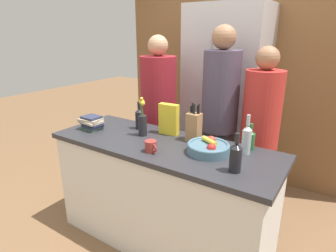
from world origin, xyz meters
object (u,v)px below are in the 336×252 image
Objects in this scene: flower_vase at (143,121)px; bottle_vinegar at (250,139)px; bottle_wine at (236,157)px; person_in_red_tee at (260,131)px; person_in_blue at (219,114)px; refrigerator at (225,100)px; bottle_oil at (139,118)px; fruit_bowl at (208,147)px; cereal_box at (169,119)px; person_at_sink at (159,111)px; knife_block at (194,126)px; coffee_mug at (151,146)px; bottle_water at (247,139)px; book_stack at (92,123)px.

bottle_vinegar is at bearing 13.38° from flower_vase.
person_in_red_tee reaches higher than bottle_wine.
refrigerator is at bearing 113.16° from person_in_blue.
flower_vase reaches higher than bottle_oil.
fruit_bowl is at bearing -135.12° from bottle_vinegar.
bottle_vinegar is (0.69, 0.05, -0.05)m from cereal_box.
bottle_wine reaches higher than bottle_oil.
flower_vase is 1.30× the size of bottle_wine.
refrigerator is at bearing 48.07° from person_at_sink.
person_at_sink is at bearing 112.16° from flower_vase.
fruit_bowl is at bearing 146.94° from bottle_wine.
fruit_bowl is at bearing -37.19° from knife_block.
bottle_oil is at bearing -175.33° from bottle_vinegar.
fruit_bowl is at bearing -21.02° from cereal_box.
bottle_vinegar is at bearing 36.83° from coffee_mug.
person_in_blue reaches higher than knife_block.
person_in_blue reaches higher than person_at_sink.
bottle_oil reaches higher than bottle_vinegar.
person_in_red_tee is (-0.04, 0.50, -0.10)m from bottle_water.
cereal_box reaches higher than bottle_vinegar.
flower_vase is 0.51m from book_stack.
person_in_blue is at bearing 136.17° from bottle_vinegar.
refrigerator is 0.65m from person_in_blue.
flower_vase is 1.14× the size of bottle_water.
person_in_blue reaches higher than bottle_wine.
person_in_red_tee reaches higher than bottle_oil.
person_in_blue reaches higher than coffee_mug.
coffee_mug is 0.87m from person_in_blue.
person_at_sink reaches higher than bottle_wine.
bottle_oil is at bearing -163.07° from person_in_red_tee.
flower_vase is 2.82× the size of coffee_mug.
refrigerator is at bearing 121.37° from bottle_vinegar.
flower_vase is at bearing -120.06° from person_in_blue.
coffee_mug is (0.26, -0.24, -0.08)m from flower_vase.
cereal_box is 0.80m from person_in_red_tee.
refrigerator is 1.20m from bottle_vinegar.
bottle_wine is 0.82m from person_in_red_tee.
refrigerator is at bearing 123.04° from person_in_red_tee.
person_in_blue is (0.01, 0.48, -0.01)m from knife_block.
bottle_oil is 0.74m from person_in_blue.
cereal_box is at bearing 158.98° from fruit_bowl.
refrigerator is 10.12× the size of bottle_vinegar.
book_stack is at bearing -117.94° from refrigerator.
bottle_vinegar is at bearing 13.73° from book_stack.
person_at_sink reaches higher than person_in_red_tee.
cereal_box is at bearing 154.28° from bottle_wine.
book_stack is (-0.72, -1.35, -0.04)m from refrigerator.
person_at_sink is 0.66m from person_in_blue.
person_at_sink is at bearing 157.59° from bottle_water.
bottle_wine is at bearing -12.54° from flower_vase.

